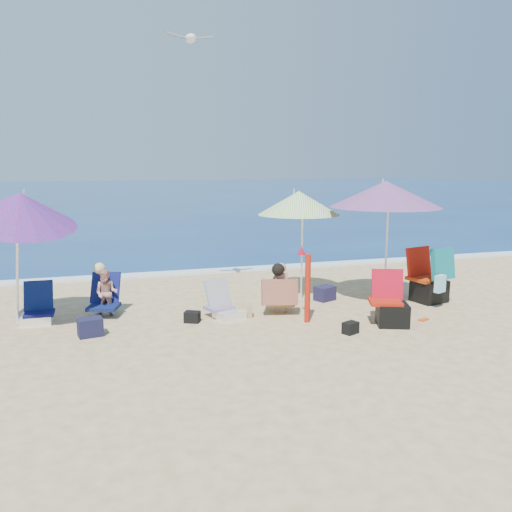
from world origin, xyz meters
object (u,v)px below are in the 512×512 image
object	(u,v)px
umbrella_turquoise	(385,194)
chair_navy	(38,312)
person_center	(280,289)
person_left	(106,292)
furled_umbrella	(306,281)
umbrella_striped	(299,203)
camp_chair_right	(430,282)
seagull	(191,38)
chair_rainbow	(225,308)
camp_chair_left	(391,309)
umbrella_blue	(20,209)

from	to	relation	value
umbrella_turquoise	chair_navy	distance (m)	6.61
person_center	person_left	xyz separation A→B (m)	(-3.02, 0.78, -0.03)
chair_navy	person_left	size ratio (longest dim) A/B	0.72
person_center	furled_umbrella	bearing A→B (deg)	-64.79
umbrella_striped	person_center	bearing A→B (deg)	-124.91
camp_chair_right	seagull	xyz separation A→B (m)	(-4.43, 1.29, 4.52)
umbrella_turquoise	furled_umbrella	size ratio (longest dim) A/B	1.85
umbrella_striped	person_center	distance (m)	1.99
umbrella_turquoise	seagull	world-z (taller)	seagull
umbrella_turquoise	person_left	world-z (taller)	umbrella_turquoise
furled_umbrella	chair_navy	world-z (taller)	furled_umbrella
furled_umbrella	seagull	world-z (taller)	seagull
umbrella_turquoise	seagull	xyz separation A→B (m)	(-3.46, 1.10, 2.80)
person_left	camp_chair_right	bearing A→B (deg)	-7.90
camp_chair_right	person_center	xyz separation A→B (m)	(-3.10, 0.07, 0.06)
chair_rainbow	camp_chair_left	distance (m)	2.88
umbrella_blue	person_center	xyz separation A→B (m)	(4.27, -0.38, -1.53)
furled_umbrella	person_left	world-z (taller)	furled_umbrella
furled_umbrella	camp_chair_left	bearing A→B (deg)	-24.04
umbrella_blue	chair_navy	size ratio (longest dim) A/B	3.56
umbrella_striped	camp_chair_left	size ratio (longest dim) A/B	2.39
umbrella_striped	camp_chair_left	xyz separation A→B (m)	(0.81, -2.27, -1.64)
umbrella_striped	camp_chair_left	world-z (taller)	umbrella_striped
seagull	camp_chair_right	bearing A→B (deg)	-16.19
chair_rainbow	seagull	size ratio (longest dim) A/B	0.89
chair_navy	umbrella_turquoise	bearing A→B (deg)	-5.30
umbrella_blue	camp_chair_left	bearing A→B (deg)	-14.76
person_left	chair_navy	bearing A→B (deg)	-175.81
umbrella_turquoise	chair_rainbow	distance (m)	3.71
chair_navy	chair_rainbow	world-z (taller)	chair_navy
umbrella_striped	person_left	world-z (taller)	umbrella_striped
camp_chair_right	person_center	distance (m)	3.10
camp_chair_left	person_left	world-z (taller)	person_left
camp_chair_right	person_left	size ratio (longest dim) A/B	1.18
furled_umbrella	umbrella_striped	bearing A→B (deg)	73.46
camp_chair_left	seagull	distance (m)	5.97
furled_umbrella	chair_rainbow	distance (m)	1.55
umbrella_turquoise	seagull	distance (m)	4.58
umbrella_blue	camp_chair_right	distance (m)	7.55
person_center	umbrella_striped	bearing A→B (deg)	55.09
camp_chair_left	umbrella_blue	bearing A→B (deg)	165.24
chair_navy	seagull	size ratio (longest dim) A/B	0.78
furled_umbrella	camp_chair_right	size ratio (longest dim) A/B	1.17
camp_chair_left	person_left	size ratio (longest dim) A/B	0.97
chair_rainbow	camp_chair_right	world-z (taller)	camp_chair_right
umbrella_blue	person_center	world-z (taller)	umbrella_blue
umbrella_blue	person_left	size ratio (longest dim) A/B	2.56
seagull	umbrella_blue	bearing A→B (deg)	-164.11
umbrella_turquoise	person_center	xyz separation A→B (m)	(-2.14, -0.12, -1.67)
umbrella_turquoise	umbrella_blue	world-z (taller)	umbrella_blue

